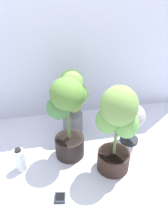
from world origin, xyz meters
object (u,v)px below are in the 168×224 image
object	(u,v)px
potted_plant_back_center	(71,98)
hygrometer_box	(60,198)
floor_fan	(132,118)
potted_plant_center	(67,115)
nutrient_bottle	(20,160)
potted_plant_front_right	(117,126)

from	to	relation	value
potted_plant_back_center	hygrometer_box	bearing A→B (deg)	-105.03
potted_plant_back_center	floor_fan	xyz separation A→B (m)	(0.52, -0.28, -0.11)
potted_plant_center	floor_fan	xyz separation A→B (m)	(0.61, 0.06, -0.15)
hygrometer_box	nutrient_bottle	world-z (taller)	nutrient_bottle
potted_plant_back_center	nutrient_bottle	size ratio (longest dim) A/B	3.05
hygrometer_box	floor_fan	world-z (taller)	floor_fan
potted_plant_back_center	potted_plant_front_right	bearing A→B (deg)	-65.64
potted_plant_back_center	potted_plant_center	size ratio (longest dim) A/B	0.90
potted_plant_center	floor_fan	world-z (taller)	potted_plant_center
hygrometer_box	potted_plant_front_right	bearing A→B (deg)	-145.23
potted_plant_center	hygrometer_box	distance (m)	0.62
potted_plant_back_center	floor_fan	world-z (taller)	potted_plant_back_center
floor_fan	nutrient_bottle	distance (m)	1.05
floor_fan	hygrometer_box	bearing A→B (deg)	30.73
potted_plant_back_center	potted_plant_center	distance (m)	0.35
potted_plant_front_right	nutrient_bottle	xyz separation A→B (m)	(-0.76, 0.13, -0.33)
potted_plant_front_right	hygrometer_box	world-z (taller)	potted_plant_front_right
potted_plant_front_right	floor_fan	bearing A→B (deg)	47.91
nutrient_bottle	floor_fan	bearing A→B (deg)	8.85
potted_plant_back_center	nutrient_bottle	bearing A→B (deg)	-138.82
floor_fan	potted_plant_front_right	bearing A→B (deg)	43.88
potted_plant_front_right	floor_fan	world-z (taller)	potted_plant_front_right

